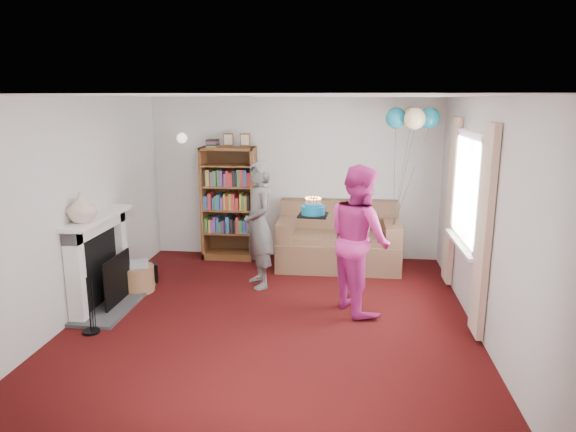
# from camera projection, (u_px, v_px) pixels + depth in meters

# --- Properties ---
(ground) EXTENTS (5.00, 5.00, 0.00)m
(ground) POSITION_uv_depth(u_px,v_px,m) (273.00, 319.00, 5.90)
(ground) COLOR #360809
(ground) RESTS_ON ground
(wall_back) EXTENTS (4.50, 0.02, 2.50)m
(wall_back) POSITION_uv_depth(u_px,v_px,m) (295.00, 179.00, 8.06)
(wall_back) COLOR silver
(wall_back) RESTS_ON ground
(wall_left) EXTENTS (0.02, 5.00, 2.50)m
(wall_left) POSITION_uv_depth(u_px,v_px,m) (77.00, 208.00, 5.87)
(wall_left) COLOR silver
(wall_left) RESTS_ON ground
(wall_right) EXTENTS (0.02, 5.00, 2.50)m
(wall_right) POSITION_uv_depth(u_px,v_px,m) (485.00, 218.00, 5.38)
(wall_right) COLOR silver
(wall_right) RESTS_ON ground
(ceiling) EXTENTS (4.50, 5.00, 0.01)m
(ceiling) POSITION_uv_depth(u_px,v_px,m) (271.00, 96.00, 5.34)
(ceiling) COLOR white
(ceiling) RESTS_ON wall_back
(fireplace) EXTENTS (0.55, 1.80, 1.12)m
(fireplace) POSITION_uv_depth(u_px,v_px,m) (104.00, 265.00, 6.20)
(fireplace) COLOR #3F3F42
(fireplace) RESTS_ON ground
(window_bay) EXTENTS (0.14, 2.02, 2.20)m
(window_bay) POSITION_uv_depth(u_px,v_px,m) (466.00, 210.00, 5.97)
(window_bay) COLOR white
(window_bay) RESTS_ON ground
(wall_sconce) EXTENTS (0.16, 0.23, 0.16)m
(wall_sconce) POSITION_uv_depth(u_px,v_px,m) (182.00, 138.00, 7.97)
(wall_sconce) COLOR gold
(wall_sconce) RESTS_ON ground
(bookcase) EXTENTS (0.83, 0.42, 1.96)m
(bookcase) POSITION_uv_depth(u_px,v_px,m) (230.00, 204.00, 8.05)
(bookcase) COLOR #472B14
(bookcase) RESTS_ON ground
(sofa) EXTENTS (1.80, 0.95, 0.95)m
(sofa) POSITION_uv_depth(u_px,v_px,m) (338.00, 242.00, 7.75)
(sofa) COLOR brown
(sofa) RESTS_ON ground
(wicker_basket) EXTENTS (0.45, 0.45, 0.40)m
(wicker_basket) POSITION_uv_depth(u_px,v_px,m) (137.00, 278.00, 6.73)
(wicker_basket) COLOR #A0774A
(wicker_basket) RESTS_ON ground
(person_striped) EXTENTS (0.64, 0.73, 1.69)m
(person_striped) POSITION_uv_depth(u_px,v_px,m) (259.00, 225.00, 6.78)
(person_striped) COLOR black
(person_striped) RESTS_ON ground
(person_magenta) EXTENTS (0.98, 1.06, 1.74)m
(person_magenta) POSITION_uv_depth(u_px,v_px,m) (359.00, 239.00, 6.01)
(person_magenta) COLOR #C1267E
(person_magenta) RESTS_ON ground
(birthday_cake) EXTENTS (0.34, 0.34, 0.22)m
(birthday_cake) POSITION_uv_depth(u_px,v_px,m) (313.00, 210.00, 6.10)
(birthday_cake) COLOR black
(birthday_cake) RESTS_ON ground
(balloons) EXTENTS (0.72, 0.72, 1.68)m
(balloons) POSITION_uv_depth(u_px,v_px,m) (413.00, 118.00, 6.93)
(balloons) COLOR #3F3F3F
(balloons) RESTS_ON ground
(mantel_vase) EXTENTS (0.34, 0.34, 0.34)m
(mantel_vase) POSITION_uv_depth(u_px,v_px,m) (81.00, 207.00, 5.70)
(mantel_vase) COLOR beige
(mantel_vase) RESTS_ON fireplace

